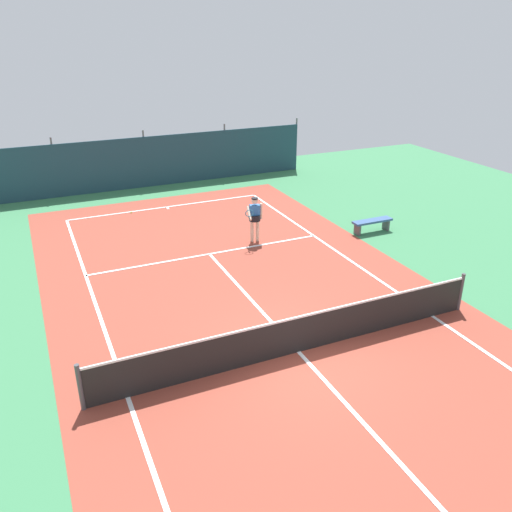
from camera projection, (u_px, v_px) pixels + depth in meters
ground_plane at (298, 352)px, 12.68m from camera, size 36.00×36.00×0.00m
court_surface at (298, 352)px, 12.68m from camera, size 11.02×26.60×0.01m
tennis_net at (299, 334)px, 12.47m from camera, size 10.12×0.10×1.10m
back_fence at (144, 171)px, 25.56m from camera, size 16.30×0.98×2.70m
tennis_player at (255, 216)px, 18.70m from camera, size 0.79×0.69×1.64m
tennis_ball_near_player at (131, 212)px, 21.88m from camera, size 0.07×0.07×0.07m
courtside_bench at (372, 223)px, 19.77m from camera, size 1.60×0.40×0.49m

